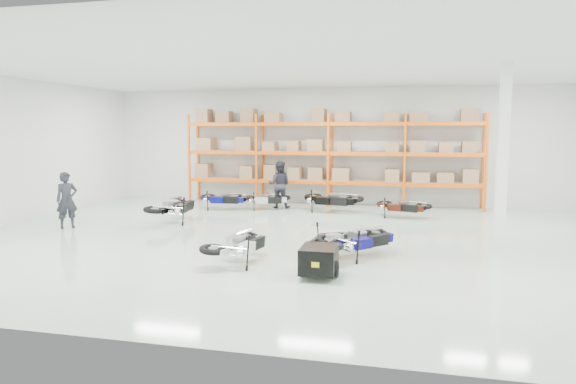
% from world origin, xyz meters
% --- Properties ---
extents(room, '(18.00, 18.00, 18.00)m').
position_xyz_m(room, '(0.00, 0.00, 2.25)').
color(room, '#B4C9B8').
rests_on(room, ground).
extents(pallet_rack, '(11.28, 0.98, 3.62)m').
position_xyz_m(pallet_rack, '(-0.00, 6.45, 2.26)').
color(pallet_rack, '#EF580C').
rests_on(pallet_rack, ground).
extents(structural_column, '(0.25, 0.25, 4.50)m').
position_xyz_m(structural_column, '(5.20, 0.50, 2.25)').
color(structural_column, white).
rests_on(structural_column, ground).
extents(moto_blue_centre, '(1.78, 1.84, 1.11)m').
position_xyz_m(moto_blue_centre, '(1.90, -1.55, 0.52)').
color(moto_blue_centre, '#0B0851').
rests_on(moto_blue_centre, ground).
extents(moto_silver_left, '(1.15, 1.84, 1.11)m').
position_xyz_m(moto_silver_left, '(-0.58, -2.69, 0.52)').
color(moto_silver_left, silver).
rests_on(moto_silver_left, ground).
extents(moto_black_far_left, '(1.06, 2.03, 1.29)m').
position_xyz_m(moto_black_far_left, '(-4.21, 1.66, 0.61)').
color(moto_black_far_left, black).
rests_on(moto_black_far_left, ground).
extents(moto_touring_right, '(1.03, 1.73, 1.06)m').
position_xyz_m(moto_touring_right, '(1.29, -1.76, 0.50)').
color(moto_touring_right, black).
rests_on(moto_touring_right, ground).
extents(trailer, '(0.77, 1.45, 0.61)m').
position_xyz_m(trailer, '(1.29, -3.36, 0.35)').
color(trailer, black).
rests_on(trailer, ground).
extents(moto_back_a, '(1.70, 0.88, 1.09)m').
position_xyz_m(moto_back_a, '(-3.57, 4.45, 0.51)').
color(moto_back_a, '#0B0D66').
rests_on(moto_back_a, ground).
extents(moto_back_b, '(1.73, 1.21, 1.02)m').
position_xyz_m(moto_back_b, '(-2.10, 4.85, 0.48)').
color(moto_back_b, '#B4BABF').
rests_on(moto_back_b, ground).
extents(moto_back_c, '(2.05, 1.32, 1.23)m').
position_xyz_m(moto_back_c, '(0.32, 4.76, 0.58)').
color(moto_back_c, black).
rests_on(moto_back_c, ground).
extents(moto_back_d, '(1.75, 1.19, 1.03)m').
position_xyz_m(moto_back_d, '(2.77, 4.09, 0.49)').
color(moto_back_d, '#38120B').
rests_on(moto_back_d, ground).
extents(person_left, '(0.70, 0.72, 1.66)m').
position_xyz_m(person_left, '(-6.80, -0.01, 0.83)').
color(person_left, '#21222A').
rests_on(person_left, ground).
extents(person_back, '(0.90, 0.72, 1.75)m').
position_xyz_m(person_back, '(-1.70, 5.25, 0.87)').
color(person_back, black).
rests_on(person_back, ground).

